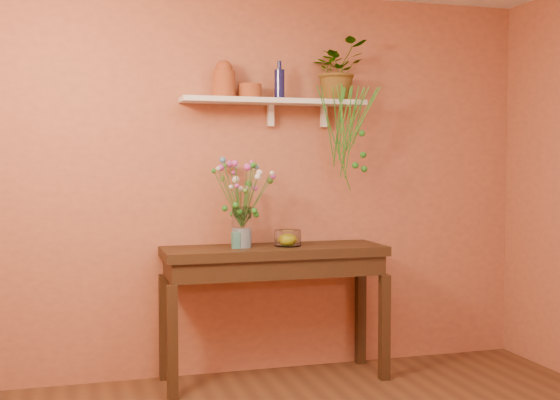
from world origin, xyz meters
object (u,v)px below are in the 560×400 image
(spider_plant, at_px, (337,70))
(glass_vase, at_px, (242,230))
(blue_bottle, at_px, (279,84))
(terracotta_jug, at_px, (224,80))
(bouquet, at_px, (242,183))
(sideboard, at_px, (274,266))
(glass_bowl, at_px, (288,239))

(spider_plant, distance_m, glass_vase, 1.34)
(blue_bottle, height_order, glass_vase, blue_bottle)
(terracotta_jug, height_order, glass_vase, terracotta_jug)
(terracotta_jug, relative_size, spider_plant, 0.59)
(bouquet, bearing_deg, spider_plant, 9.76)
(sideboard, xyz_separation_m, glass_vase, (-0.23, 0.01, 0.25))
(sideboard, distance_m, bouquet, 0.61)
(terracotta_jug, relative_size, glass_vase, 0.91)
(terracotta_jug, bearing_deg, glass_bowl, -18.85)
(blue_bottle, xyz_separation_m, glass_vase, (-0.30, -0.12, -1.00))
(spider_plant, bearing_deg, bouquet, -170.24)
(sideboard, bearing_deg, spider_plant, 15.18)
(blue_bottle, relative_size, bouquet, 0.55)
(sideboard, distance_m, blue_bottle, 1.26)
(terracotta_jug, relative_size, glass_bowl, 1.38)
(spider_plant, bearing_deg, sideboard, -164.82)
(terracotta_jug, xyz_separation_m, spider_plant, (0.82, 0.00, 0.09))
(terracotta_jug, bearing_deg, sideboard, -23.42)
(glass_vase, height_order, bouquet, bouquet)
(blue_bottle, xyz_separation_m, bouquet, (-0.29, -0.11, -0.69))
(glass_bowl, bearing_deg, bouquet, 177.04)
(terracotta_jug, distance_m, glass_bowl, 1.17)
(blue_bottle, relative_size, glass_bowl, 1.42)
(bouquet, bearing_deg, terracotta_jug, 128.37)
(spider_plant, height_order, glass_bowl, spider_plant)
(terracotta_jug, height_order, spider_plant, spider_plant)
(sideboard, height_order, terracotta_jug, terracotta_jug)
(terracotta_jug, xyz_separation_m, blue_bottle, (0.39, -0.01, -0.01))
(sideboard, distance_m, spider_plant, 1.46)
(blue_bottle, distance_m, bouquet, 0.76)
(glass_bowl, bearing_deg, spider_plant, 18.91)
(glass_vase, bearing_deg, spider_plant, 10.00)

